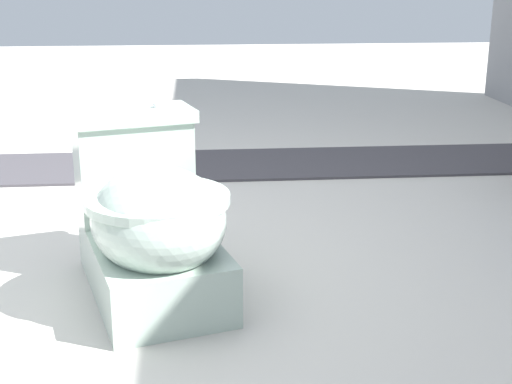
{
  "coord_description": "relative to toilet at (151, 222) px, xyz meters",
  "views": [
    {
      "loc": [
        2.2,
        0.38,
        0.9
      ],
      "look_at": [
        0.28,
        0.55,
        0.3
      ],
      "focal_mm": 50.0,
      "sensor_mm": 36.0,
      "label": 1
    }
  ],
  "objects": [
    {
      "name": "gravel_strip",
      "position": [
        -1.4,
        0.25,
        -0.21
      ],
      "size": [
        0.56,
        8.0,
        0.01
      ],
      "primitive_type": "cube",
      "color": "#423F44",
      "rests_on": "ground"
    },
    {
      "name": "toilet",
      "position": [
        0.0,
        0.0,
        0.0
      ],
      "size": [
        0.71,
        0.53,
        0.52
      ],
      "rotation": [
        0.0,
        0.0,
        0.28
      ],
      "color": "#B2C6B7",
      "rests_on": "ground"
    },
    {
      "name": "ground_plane",
      "position": [
        -0.28,
        -0.25,
        -0.22
      ],
      "size": [
        14.0,
        14.0,
        0.0
      ],
      "primitive_type": "plane",
      "color": "beige"
    }
  ]
}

